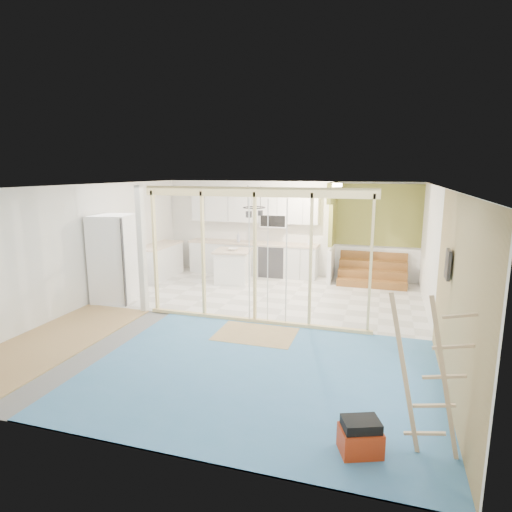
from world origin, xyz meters
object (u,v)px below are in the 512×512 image
(toolbox, at_px, (360,438))
(ladder, at_px, (429,376))
(fridge, at_px, (114,259))
(island, at_px, (233,267))

(toolbox, height_order, ladder, ladder)
(fridge, distance_m, ladder, 7.20)
(fridge, height_order, ladder, fridge)
(toolbox, bearing_deg, ladder, -3.78)
(island, bearing_deg, ladder, -60.88)
(island, height_order, toolbox, island)
(island, xyz_separation_m, ladder, (4.24, -5.90, 0.43))
(fridge, xyz_separation_m, island, (1.97, 2.25, -0.53))
(toolbox, distance_m, ladder, 0.94)
(fridge, distance_m, toolbox, 6.83)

